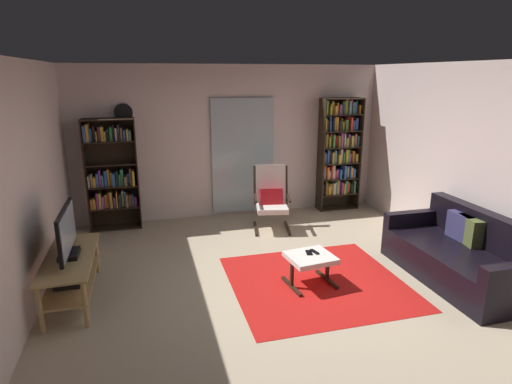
{
  "coord_description": "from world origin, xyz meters",
  "views": [
    {
      "loc": [
        -1.47,
        -4.29,
        2.43
      ],
      "look_at": [
        -0.13,
        0.71,
        1.0
      ],
      "focal_mm": 29.76,
      "sensor_mm": 36.0,
      "label": 1
    }
  ],
  "objects_px": {
    "leather_sofa": "(461,256)",
    "bookshelf_near_sofa": "(339,152)",
    "cell_phone": "(309,253)",
    "wall_clock": "(123,113)",
    "tv_stand": "(71,271)",
    "television": "(67,234)",
    "tv_remote": "(315,252)",
    "ottoman": "(310,260)",
    "lounge_armchair": "(271,196)",
    "bookshelf_near_tv": "(112,173)"
  },
  "relations": [
    {
      "from": "leather_sofa",
      "to": "bookshelf_near_sofa",
      "type": "bearing_deg",
      "value": 94.41
    },
    {
      "from": "cell_phone",
      "to": "wall_clock",
      "type": "bearing_deg",
      "value": 138.25
    },
    {
      "from": "wall_clock",
      "to": "tv_stand",
      "type": "bearing_deg",
      "value": -103.46
    },
    {
      "from": "television",
      "to": "wall_clock",
      "type": "bearing_deg",
      "value": 76.49
    },
    {
      "from": "bookshelf_near_sofa",
      "to": "leather_sofa",
      "type": "relative_size",
      "value": 1.08
    },
    {
      "from": "leather_sofa",
      "to": "tv_remote",
      "type": "relative_size",
      "value": 13.11
    },
    {
      "from": "television",
      "to": "wall_clock",
      "type": "height_order",
      "value": "wall_clock"
    },
    {
      "from": "television",
      "to": "ottoman",
      "type": "relative_size",
      "value": 1.59
    },
    {
      "from": "lounge_armchair",
      "to": "ottoman",
      "type": "bearing_deg",
      "value": -93.63
    },
    {
      "from": "ottoman",
      "to": "cell_phone",
      "type": "bearing_deg",
      "value": 84.91
    },
    {
      "from": "bookshelf_near_tv",
      "to": "wall_clock",
      "type": "distance_m",
      "value": 0.97
    },
    {
      "from": "television",
      "to": "ottoman",
      "type": "distance_m",
      "value": 2.74
    },
    {
      "from": "wall_clock",
      "to": "lounge_armchair",
      "type": "bearing_deg",
      "value": -20.25
    },
    {
      "from": "bookshelf_near_sofa",
      "to": "ottoman",
      "type": "bearing_deg",
      "value": -120.9
    },
    {
      "from": "tv_remote",
      "to": "wall_clock",
      "type": "bearing_deg",
      "value": 114.36
    },
    {
      "from": "lounge_armchair",
      "to": "ottoman",
      "type": "relative_size",
      "value": 1.78
    },
    {
      "from": "bookshelf_near_tv",
      "to": "bookshelf_near_sofa",
      "type": "relative_size",
      "value": 0.88
    },
    {
      "from": "television",
      "to": "lounge_armchair",
      "type": "distance_m",
      "value": 3.26
    },
    {
      "from": "tv_remote",
      "to": "cell_phone",
      "type": "distance_m",
      "value": 0.07
    },
    {
      "from": "bookshelf_near_tv",
      "to": "leather_sofa",
      "type": "relative_size",
      "value": 0.94
    },
    {
      "from": "wall_clock",
      "to": "tv_remote",
      "type": "bearing_deg",
      "value": -51.92
    },
    {
      "from": "television",
      "to": "cell_phone",
      "type": "xyz_separation_m",
      "value": [
        2.68,
        -0.3,
        -0.39
      ]
    },
    {
      "from": "wall_clock",
      "to": "ottoman",
      "type": "bearing_deg",
      "value": -53.57
    },
    {
      "from": "television",
      "to": "ottoman",
      "type": "height_order",
      "value": "television"
    },
    {
      "from": "tv_stand",
      "to": "wall_clock",
      "type": "bearing_deg",
      "value": 76.54
    },
    {
      "from": "tv_stand",
      "to": "television",
      "type": "relative_size",
      "value": 1.49
    },
    {
      "from": "bookshelf_near_tv",
      "to": "lounge_armchair",
      "type": "distance_m",
      "value": 2.57
    },
    {
      "from": "bookshelf_near_tv",
      "to": "wall_clock",
      "type": "bearing_deg",
      "value": 34.48
    },
    {
      "from": "television",
      "to": "tv_remote",
      "type": "bearing_deg",
      "value": -6.3
    },
    {
      "from": "bookshelf_near_sofa",
      "to": "lounge_armchair",
      "type": "bearing_deg",
      "value": -155.22
    },
    {
      "from": "bookshelf_near_tv",
      "to": "leather_sofa",
      "type": "distance_m",
      "value": 5.17
    },
    {
      "from": "bookshelf_near_tv",
      "to": "bookshelf_near_sofa",
      "type": "bearing_deg",
      "value": 0.55
    },
    {
      "from": "television",
      "to": "ottoman",
      "type": "bearing_deg",
      "value": -7.85
    },
    {
      "from": "tv_stand",
      "to": "bookshelf_near_tv",
      "type": "xyz_separation_m",
      "value": [
        0.35,
        2.31,
        0.58
      ]
    },
    {
      "from": "lounge_armchair",
      "to": "tv_remote",
      "type": "height_order",
      "value": "lounge_armchair"
    },
    {
      "from": "tv_stand",
      "to": "cell_phone",
      "type": "height_order",
      "value": "tv_stand"
    },
    {
      "from": "bookshelf_near_sofa",
      "to": "leather_sofa",
      "type": "height_order",
      "value": "bookshelf_near_sofa"
    },
    {
      "from": "tv_stand",
      "to": "television",
      "type": "distance_m",
      "value": 0.43
    },
    {
      "from": "leather_sofa",
      "to": "lounge_armchair",
      "type": "height_order",
      "value": "lounge_armchair"
    },
    {
      "from": "lounge_armchair",
      "to": "tv_remote",
      "type": "bearing_deg",
      "value": -91.47
    },
    {
      "from": "tv_stand",
      "to": "leather_sofa",
      "type": "bearing_deg",
      "value": -8.45
    },
    {
      "from": "bookshelf_near_tv",
      "to": "lounge_armchair",
      "type": "relative_size",
      "value": 1.74
    },
    {
      "from": "tv_stand",
      "to": "lounge_armchair",
      "type": "height_order",
      "value": "lounge_armchair"
    },
    {
      "from": "ottoman",
      "to": "cell_phone",
      "type": "height_order",
      "value": "cell_phone"
    },
    {
      "from": "leather_sofa",
      "to": "ottoman",
      "type": "relative_size",
      "value": 3.29
    },
    {
      "from": "leather_sofa",
      "to": "ottoman",
      "type": "height_order",
      "value": "leather_sofa"
    },
    {
      "from": "cell_phone",
      "to": "bookshelf_near_sofa",
      "type": "bearing_deg",
      "value": 69.67
    },
    {
      "from": "wall_clock",
      "to": "leather_sofa",
      "type": "bearing_deg",
      "value": -38.69
    },
    {
      "from": "lounge_armchair",
      "to": "cell_phone",
      "type": "xyz_separation_m",
      "value": [
        -0.12,
        -1.94,
        -0.15
      ]
    },
    {
      "from": "lounge_armchair",
      "to": "tv_remote",
      "type": "xyz_separation_m",
      "value": [
        -0.05,
        -1.94,
        -0.15
      ]
    }
  ]
}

